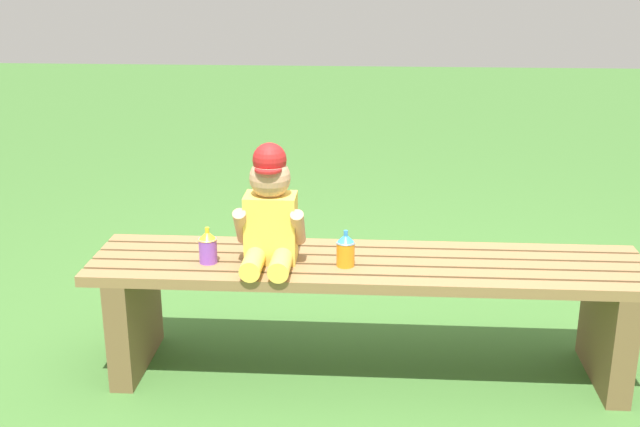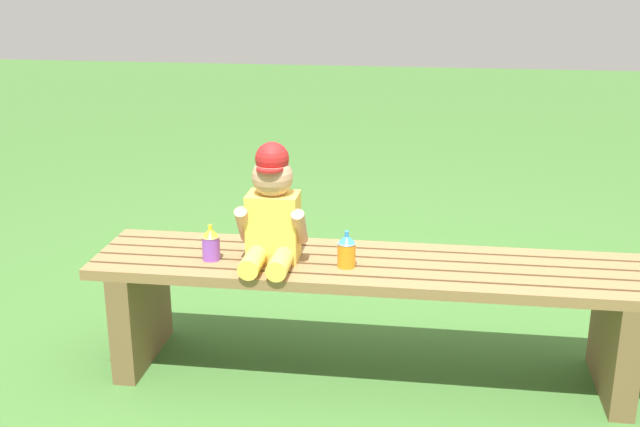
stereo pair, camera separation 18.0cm
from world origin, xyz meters
The scene contains 5 objects.
ground_plane centered at (0.00, 0.00, 0.00)m, with size 16.00×16.00×0.00m, color #3D6B2D.
park_bench centered at (0.00, 0.00, 0.29)m, with size 1.87×0.41×0.42m.
child_figure centered at (-0.32, -0.03, 0.60)m, with size 0.23×0.27×0.40m.
sippy_cup_left centered at (-0.53, -0.05, 0.48)m, with size 0.06×0.06×0.12m.
sippy_cup_right centered at (-0.07, -0.05, 0.48)m, with size 0.06×0.06×0.12m.
Camera 2 is at (0.18, -2.46, 1.40)m, focal length 44.20 mm.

